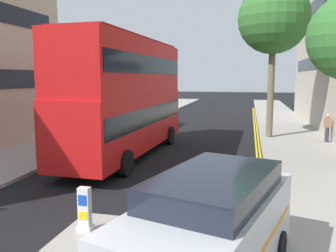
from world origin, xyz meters
The scene contains 10 objects.
sidewalk_right centered at (6.50, 16.00, 0.07)m, with size 4.00×80.00×0.14m, color #9E9991.
sidewalk_left centered at (-6.50, 16.00, 0.07)m, with size 4.00×80.00×0.14m, color #9E9991.
kerb_line_outer centered at (4.40, 14.00, 0.00)m, with size 0.10×56.00×0.01m, color yellow.
kerb_line_inner centered at (4.24, 14.00, 0.00)m, with size 0.10×56.00×0.01m, color yellow.
traffic_island centered at (0.00, 4.34, 0.05)m, with size 1.10×2.20×0.10m, color #9E9991.
keep_left_bollard centered at (0.00, 4.34, 0.61)m, with size 0.36×0.28×1.11m.
double_decker_bus_away centered at (-1.95, 12.79, 3.03)m, with size 3.06×10.88×5.64m.
taxi_minivan centered at (3.17, 2.86, 1.07)m, with size 3.13×5.14×2.12m.
pedestrian_far centered at (8.18, 18.13, 0.99)m, with size 0.34×0.22×1.62m.
street_tree_mid centered at (5.05, 19.22, 7.28)m, with size 4.24×4.24×9.31m.
Camera 1 is at (3.78, -2.97, 3.82)m, focal length 37.01 mm.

